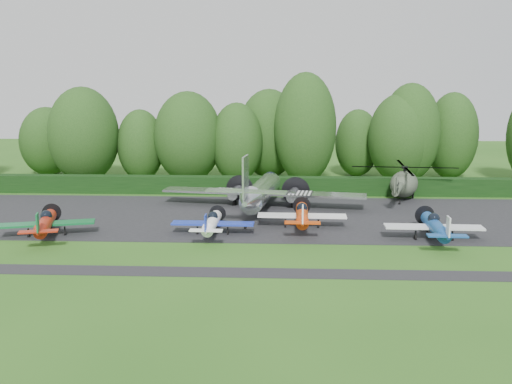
{
  "coord_description": "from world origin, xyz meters",
  "views": [
    {
      "loc": [
        1.88,
        -42.62,
        12.85
      ],
      "look_at": [
        -0.48,
        9.56,
        2.5
      ],
      "focal_mm": 40.0,
      "sensor_mm": 36.0,
      "label": 1
    }
  ],
  "objects_px": {
    "transport_plane": "(261,192)",
    "light_plane_orange": "(302,215)",
    "light_plane_white": "(212,223)",
    "helicopter": "(404,182)",
    "light_plane_blue": "(435,226)",
    "light_plane_red": "(46,223)"
  },
  "relations": [
    {
      "from": "light_plane_white",
      "to": "light_plane_orange",
      "type": "height_order",
      "value": "light_plane_orange"
    },
    {
      "from": "light_plane_white",
      "to": "light_plane_orange",
      "type": "distance_m",
      "value": 8.0
    },
    {
      "from": "light_plane_white",
      "to": "light_plane_blue",
      "type": "xyz_separation_m",
      "value": [
        18.13,
        -0.93,
        0.15
      ]
    },
    {
      "from": "transport_plane",
      "to": "light_plane_red",
      "type": "height_order",
      "value": "transport_plane"
    },
    {
      "from": "transport_plane",
      "to": "light_plane_red",
      "type": "xyz_separation_m",
      "value": [
        -17.39,
        -10.97,
        -0.62
      ]
    },
    {
      "from": "transport_plane",
      "to": "helicopter",
      "type": "height_order",
      "value": "transport_plane"
    },
    {
      "from": "light_plane_red",
      "to": "helicopter",
      "type": "bearing_deg",
      "value": 42.04
    },
    {
      "from": "helicopter",
      "to": "light_plane_white",
      "type": "bearing_deg",
      "value": -159.39
    },
    {
      "from": "light_plane_red",
      "to": "light_plane_orange",
      "type": "xyz_separation_m",
      "value": [
        21.2,
        3.75,
        0.0
      ]
    },
    {
      "from": "transport_plane",
      "to": "light_plane_blue",
      "type": "bearing_deg",
      "value": -44.86
    },
    {
      "from": "light_plane_red",
      "to": "light_plane_blue",
      "type": "relative_size",
      "value": 0.98
    },
    {
      "from": "light_plane_orange",
      "to": "light_plane_blue",
      "type": "height_order",
      "value": "light_plane_blue"
    },
    {
      "from": "light_plane_white",
      "to": "helicopter",
      "type": "height_order",
      "value": "helicopter"
    },
    {
      "from": "transport_plane",
      "to": "light_plane_blue",
      "type": "xyz_separation_m",
      "value": [
        14.37,
        -10.71,
        -0.6
      ]
    },
    {
      "from": "transport_plane",
      "to": "light_plane_orange",
      "type": "xyz_separation_m",
      "value": [
        3.81,
        -7.22,
        -0.61
      ]
    },
    {
      "from": "transport_plane",
      "to": "light_plane_orange",
      "type": "bearing_deg",
      "value": -70.33
    },
    {
      "from": "transport_plane",
      "to": "light_plane_blue",
      "type": "distance_m",
      "value": 17.93
    },
    {
      "from": "light_plane_white",
      "to": "light_plane_blue",
      "type": "relative_size",
      "value": 0.88
    },
    {
      "from": "transport_plane",
      "to": "light_plane_orange",
      "type": "relative_size",
      "value": 2.54
    },
    {
      "from": "transport_plane",
      "to": "light_plane_white",
      "type": "distance_m",
      "value": 10.51
    },
    {
      "from": "light_plane_red",
      "to": "helicopter",
      "type": "xyz_separation_m",
      "value": [
        32.67,
        16.71,
        0.72
      ]
    },
    {
      "from": "transport_plane",
      "to": "helicopter",
      "type": "relative_size",
      "value": 1.57
    }
  ]
}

